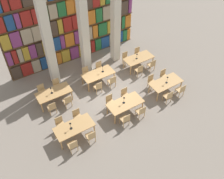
{
  "coord_description": "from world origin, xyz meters",
  "views": [
    {
      "loc": [
        -5.43,
        -8.82,
        10.57
      ],
      "look_at": [
        0.0,
        -0.14,
        0.67
      ],
      "focal_mm": 40.0,
      "sensor_mm": 36.0,
      "label": 1
    }
  ],
  "objects_px": {
    "chair_18": "(112,81)",
    "desk_lamp_4": "(103,67)",
    "reading_table_0": "(74,128)",
    "chair_6": "(141,111)",
    "chair_10": "(181,90)",
    "reading_table_4": "(98,75)",
    "desk_lamp_0": "(70,125)",
    "chair_23": "(138,53)",
    "chair_12": "(52,107)",
    "chair_17": "(86,73)",
    "chair_1": "(60,124)",
    "chair_9": "(152,81)",
    "chair_4": "(125,119)",
    "chair_13": "(42,91)",
    "chair_16": "(98,87)",
    "pillar_left": "(48,40)",
    "chair_15": "(57,85)",
    "chair_5": "(110,101)",
    "chair_8": "(168,96)",
    "reading_table_5": "(139,59)",
    "chair_3": "(77,116)",
    "reading_table_1": "(125,104)",
    "chair_22": "(152,65)",
    "chair_21": "(126,58)",
    "pillar_center": "(84,29)",
    "desk_lamp_2": "(167,79)",
    "chair_2": "(91,136)",
    "chair_11": "(164,76)",
    "reading_table_2": "(166,83)",
    "desk_lamp_3": "(51,89)",
    "desk_lamp_5": "(137,55)",
    "chair_20": "(139,70)",
    "chair_7": "(125,95)",
    "reading_table_3": "(54,93)",
    "chair_14": "(68,101)"
  },
  "relations": [
    {
      "from": "pillar_left",
      "to": "chair_13",
      "type": "distance_m",
      "value": 2.93
    },
    {
      "from": "desk_lamp_0",
      "to": "chair_6",
      "type": "relative_size",
      "value": 0.52
    },
    {
      "from": "desk_lamp_4",
      "to": "reading_table_1",
      "type": "bearing_deg",
      "value": -95.91
    },
    {
      "from": "chair_5",
      "to": "chair_13",
      "type": "bearing_deg",
      "value": -43.87
    },
    {
      "from": "desk_lamp_0",
      "to": "chair_9",
      "type": "height_order",
      "value": "desk_lamp_0"
    },
    {
      "from": "chair_11",
      "to": "chair_21",
      "type": "distance_m",
      "value": 2.93
    },
    {
      "from": "chair_17",
      "to": "chair_4",
      "type": "bearing_deg",
      "value": 89.79
    },
    {
      "from": "chair_2",
      "to": "chair_18",
      "type": "bearing_deg",
      "value": 43.6
    },
    {
      "from": "desk_lamp_5",
      "to": "pillar_center",
      "type": "bearing_deg",
      "value": 150.9
    },
    {
      "from": "chair_1",
      "to": "chair_6",
      "type": "height_order",
      "value": "same"
    },
    {
      "from": "chair_23",
      "to": "reading_table_3",
      "type": "bearing_deg",
      "value": 7.1
    },
    {
      "from": "reading_table_3",
      "to": "chair_4",
      "type": "bearing_deg",
      "value": -55.35
    },
    {
      "from": "chair_8",
      "to": "chair_9",
      "type": "bearing_deg",
      "value": 90.0
    },
    {
      "from": "chair_15",
      "to": "chair_17",
      "type": "height_order",
      "value": "same"
    },
    {
      "from": "reading_table_1",
      "to": "chair_17",
      "type": "distance_m",
      "value": 3.67
    },
    {
      "from": "chair_10",
      "to": "chair_15",
      "type": "xyz_separation_m",
      "value": [
        -5.96,
        4.22,
        0.0
      ]
    },
    {
      "from": "chair_11",
      "to": "pillar_center",
      "type": "bearing_deg",
      "value": -45.86
    },
    {
      "from": "chair_2",
      "to": "chair_3",
      "type": "distance_m",
      "value": 1.51
    },
    {
      "from": "chair_20",
      "to": "chair_16",
      "type": "bearing_deg",
      "value": 179.6
    },
    {
      "from": "chair_3",
      "to": "chair_23",
      "type": "bearing_deg",
      "value": -154.81
    },
    {
      "from": "chair_1",
      "to": "chair_13",
      "type": "bearing_deg",
      "value": -91.61
    },
    {
      "from": "chair_1",
      "to": "reading_table_0",
      "type": "bearing_deg",
      "value": 121.3
    },
    {
      "from": "chair_13",
      "to": "chair_18",
      "type": "xyz_separation_m",
      "value": [
        3.9,
        -1.43,
        0.0
      ]
    },
    {
      "from": "chair_9",
      "to": "chair_13",
      "type": "height_order",
      "value": "same"
    },
    {
      "from": "reading_table_1",
      "to": "chair_14",
      "type": "distance_m",
      "value": 3.23
    },
    {
      "from": "chair_5",
      "to": "chair_7",
      "type": "height_order",
      "value": "same"
    },
    {
      "from": "chair_4",
      "to": "desk_lamp_2",
      "type": "relative_size",
      "value": 1.82
    },
    {
      "from": "chair_9",
      "to": "chair_15",
      "type": "distance_m",
      "value": 5.68
    },
    {
      "from": "chair_4",
      "to": "chair_13",
      "type": "bearing_deg",
      "value": 124.08
    },
    {
      "from": "chair_8",
      "to": "chair_17",
      "type": "xyz_separation_m",
      "value": [
        -2.99,
        4.29,
        0.0
      ]
    },
    {
      "from": "chair_23",
      "to": "pillar_center",
      "type": "bearing_deg",
      "value": -13.36
    },
    {
      "from": "chair_18",
      "to": "desk_lamp_4",
      "type": "height_order",
      "value": "desk_lamp_4"
    },
    {
      "from": "chair_10",
      "to": "reading_table_4",
      "type": "distance_m",
      "value": 4.99
    },
    {
      "from": "pillar_left",
      "to": "chair_17",
      "type": "xyz_separation_m",
      "value": [
        1.76,
        -0.82,
        -2.53
      ]
    },
    {
      "from": "chair_15",
      "to": "chair_18",
      "type": "distance_m",
      "value": 3.3
    },
    {
      "from": "chair_14",
      "to": "reading_table_3",
      "type": "bearing_deg",
      "value": 122.09
    },
    {
      "from": "desk_lamp_2",
      "to": "chair_23",
      "type": "relative_size",
      "value": 0.55
    },
    {
      "from": "reading_table_2",
      "to": "chair_13",
      "type": "relative_size",
      "value": 2.26
    },
    {
      "from": "chair_10",
      "to": "chair_22",
      "type": "relative_size",
      "value": 1.0
    },
    {
      "from": "chair_4",
      "to": "chair_16",
      "type": "bearing_deg",
      "value": 89.68
    },
    {
      "from": "chair_12",
      "to": "chair_17",
      "type": "height_order",
      "value": "same"
    },
    {
      "from": "pillar_center",
      "to": "chair_5",
      "type": "height_order",
      "value": "pillar_center"
    },
    {
      "from": "reading_table_0",
      "to": "chair_6",
      "type": "bearing_deg",
      "value": -12.28
    },
    {
      "from": "chair_18",
      "to": "chair_21",
      "type": "relative_size",
      "value": 1.0
    },
    {
      "from": "desk_lamp_3",
      "to": "chair_11",
      "type": "bearing_deg",
      "value": -16.58
    },
    {
      "from": "desk_lamp_2",
      "to": "chair_15",
      "type": "xyz_separation_m",
      "value": [
        -5.43,
        3.51,
        -0.6
      ]
    },
    {
      "from": "chair_3",
      "to": "chair_15",
      "type": "bearing_deg",
      "value": -90.71
    },
    {
      "from": "desk_lamp_3",
      "to": "chair_20",
      "type": "xyz_separation_m",
      "value": [
        5.57,
        -0.69,
        -0.58
      ]
    },
    {
      "from": "chair_10",
      "to": "reading_table_5",
      "type": "height_order",
      "value": "chair_10"
    },
    {
      "from": "desk_lamp_0",
      "to": "chair_23",
      "type": "height_order",
      "value": "desk_lamp_0"
    }
  ]
}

